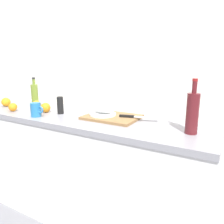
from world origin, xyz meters
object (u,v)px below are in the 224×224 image
coffee_mug_0 (36,110)px  pepper_mill (60,105)px  wine_bottle (192,112)px  cutting_board (112,117)px  fish_fillet (103,111)px  orange_0 (37,105)px  chef_knife (134,117)px  olive_oil_bottle (35,95)px  white_plate (103,114)px

coffee_mug_0 → pepper_mill: (0.10, 0.17, 0.02)m
wine_bottle → coffee_mug_0: 1.16m
cutting_board → coffee_mug_0: bearing=-156.1°
pepper_mill → fish_fillet: bearing=9.0°
coffee_mug_0 → orange_0: size_ratio=1.46×
cutting_board → chef_knife: size_ratio=1.41×
fish_fillet → olive_oil_bottle: olive_oil_bottle is taller
chef_knife → pepper_mill: bearing=174.7°
chef_knife → coffee_mug_0: coffee_mug_0 is taller
cutting_board → olive_oil_bottle: size_ratio=1.44×
olive_oil_bottle → cutting_board: bearing=-1.0°
orange_0 → cutting_board: bearing=5.2°
wine_bottle → coffee_mug_0: bearing=-171.7°
white_plate → fish_fillet: (0.00, 0.00, 0.03)m
olive_oil_bottle → wine_bottle: (1.44, -0.09, 0.02)m
cutting_board → fish_fillet: (-0.07, -0.02, 0.04)m
cutting_board → chef_knife: 0.17m
white_plate → cutting_board: bearing=13.4°
wine_bottle → pepper_mill: wine_bottle is taller
white_plate → pepper_mill: pepper_mill is taller
chef_knife → orange_0: (-0.91, -0.09, 0.01)m
coffee_mug_0 → pepper_mill: 0.20m
cutting_board → fish_fillet: fish_fillet is taller
fish_fillet → white_plate: bearing=0.0°
wine_bottle → orange_0: bearing=179.5°
white_plate → olive_oil_bottle: 0.78m
olive_oil_bottle → orange_0: 0.15m
chef_knife → pepper_mill: size_ratio=2.01×
white_plate → fish_fillet: bearing=0.0°
white_plate → chef_knife: bearing=10.4°
wine_bottle → white_plate: bearing=174.8°
coffee_mug_0 → olive_oil_bottle: bearing=139.0°
chef_knife → cutting_board: bearing=174.3°
fish_fillet → wine_bottle: wine_bottle is taller
cutting_board → wine_bottle: wine_bottle is taller
wine_bottle → chef_knife: bearing=166.1°
cutting_board → wine_bottle: 0.61m
white_plate → coffee_mug_0: coffee_mug_0 is taller
chef_knife → wine_bottle: wine_bottle is taller
wine_bottle → coffee_mug_0: size_ratio=2.75×
white_plate → orange_0: size_ratio=2.48×
wine_bottle → orange_0: 1.34m
olive_oil_bottle → fish_fillet: bearing=-2.4°
coffee_mug_0 → orange_0: 0.26m
cutting_board → orange_0: bearing=-174.8°
white_plate → pepper_mill: bearing=-171.0°
wine_bottle → cutting_board: bearing=172.5°
orange_0 → pepper_mill: (0.29, -0.01, 0.03)m
cutting_board → wine_bottle: size_ratio=1.22×
cutting_board → orange_0: 0.75m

